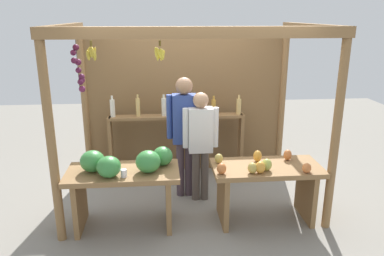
# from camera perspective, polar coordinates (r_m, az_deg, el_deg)

# --- Properties ---
(ground_plane) EXTENTS (12.00, 12.00, 0.00)m
(ground_plane) POSITION_cam_1_polar(r_m,az_deg,el_deg) (5.47, -0.18, -10.18)
(ground_plane) COLOR gray
(ground_plane) RESTS_ON ground
(market_stall) EXTENTS (3.27, 2.03, 2.38)m
(market_stall) POSITION_cam_1_polar(r_m,az_deg,el_deg) (5.44, -0.71, 5.10)
(market_stall) COLOR olive
(market_stall) RESTS_ON ground
(fruit_counter_left) EXTENTS (1.32, 0.67, 0.99)m
(fruit_counter_left) POSITION_cam_1_polar(r_m,az_deg,el_deg) (4.53, -10.20, -7.15)
(fruit_counter_left) COLOR olive
(fruit_counter_left) RESTS_ON ground
(fruit_counter_right) EXTENTS (1.32, 0.64, 0.87)m
(fruit_counter_right) POSITION_cam_1_polar(r_m,az_deg,el_deg) (4.73, 11.02, -7.61)
(fruit_counter_right) COLOR olive
(fruit_counter_right) RESTS_ON ground
(bottle_shelf_unit) EXTENTS (2.10, 0.22, 1.35)m
(bottle_shelf_unit) POSITION_cam_1_polar(r_m,az_deg,el_deg) (5.83, -2.39, 0.03)
(bottle_shelf_unit) COLOR olive
(bottle_shelf_unit) RESTS_ON ground
(vendor_man) EXTENTS (0.48, 0.23, 1.70)m
(vendor_man) POSITION_cam_1_polar(r_m,az_deg,el_deg) (5.11, -1.18, 0.26)
(vendor_man) COLOR #4B3A45
(vendor_man) RESTS_ON ground
(vendor_woman) EXTENTS (0.48, 0.21, 1.53)m
(vendor_woman) POSITION_cam_1_polar(r_m,az_deg,el_deg) (5.02, 1.31, -1.48)
(vendor_woman) COLOR #574D46
(vendor_woman) RESTS_ON ground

